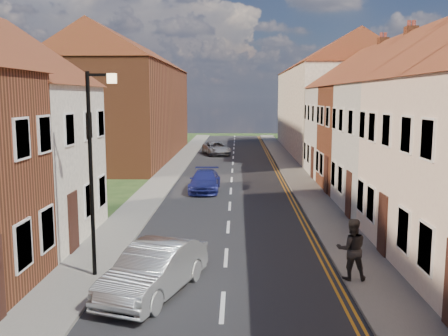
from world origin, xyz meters
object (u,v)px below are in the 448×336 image
object	(u,v)px
lamppost	(94,162)
car_distant	(216,148)
car_far	(205,181)
pedestrian_right	(352,249)
car_mid	(154,270)

from	to	relation	value
lamppost	car_distant	bearing A→B (deg)	86.09
car_far	pedestrian_right	bearing A→B (deg)	-69.46
car_far	lamppost	bearing A→B (deg)	-98.99
car_mid	car_distant	distance (m)	33.36
car_mid	car_distant	world-z (taller)	car_mid
lamppost	car_distant	distance (m)	32.40
car_distant	car_far	bearing A→B (deg)	-104.90
pedestrian_right	car_far	bearing A→B (deg)	-68.75
lamppost	pedestrian_right	xyz separation A→B (m)	(7.51, -0.17, -2.52)
lamppost	car_far	xyz separation A→B (m)	(2.31, 14.00, -2.94)
car_far	car_distant	bearing A→B (deg)	90.74
car_mid	car_distant	size ratio (longest dim) A/B	0.97
lamppost	car_mid	world-z (taller)	lamppost
lamppost	car_far	distance (m)	14.49
lamppost	pedestrian_right	bearing A→B (deg)	-1.28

